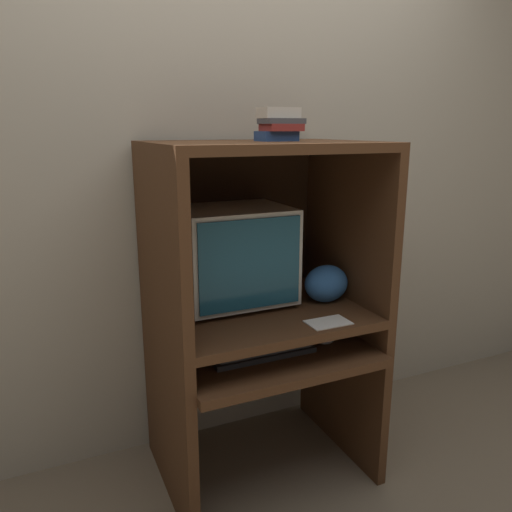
% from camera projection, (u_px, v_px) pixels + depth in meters
% --- Properties ---
extents(wall_back, '(6.00, 0.06, 2.60)m').
position_uv_depth(wall_back, '(225.00, 168.00, 2.29)').
color(wall_back, '#B2A893').
rests_on(wall_back, ground_plane).
extents(desk_base, '(0.86, 0.71, 0.61)m').
position_uv_depth(desk_base, '(265.00, 390.00, 2.13)').
color(desk_base, '#4C2D19').
rests_on(desk_base, ground_plane).
extents(desk_monitor_shelf, '(0.86, 0.67, 0.14)m').
position_uv_depth(desk_monitor_shelf, '(261.00, 316.00, 2.08)').
color(desk_monitor_shelf, '#4C2D19').
rests_on(desk_monitor_shelf, desk_base).
extents(hutch_upper, '(0.86, 0.67, 0.68)m').
position_uv_depth(hutch_upper, '(258.00, 203.00, 2.00)').
color(hutch_upper, '#4C2D19').
rests_on(hutch_upper, desk_monitor_shelf).
extents(crt_monitor, '(0.46, 0.38, 0.41)m').
position_uv_depth(crt_monitor, '(233.00, 255.00, 2.08)').
color(crt_monitor, beige).
rests_on(crt_monitor, desk_monitor_shelf).
extents(keyboard, '(0.42, 0.14, 0.03)m').
position_uv_depth(keyboard, '(261.00, 352.00, 1.97)').
color(keyboard, '#2D2D30').
rests_on(keyboard, desk_base).
extents(mouse, '(0.07, 0.05, 0.03)m').
position_uv_depth(mouse, '(326.00, 340.00, 2.07)').
color(mouse, '#B7B7B7').
rests_on(mouse, desk_base).
extents(snack_bag, '(0.20, 0.15, 0.16)m').
position_uv_depth(snack_bag, '(326.00, 284.00, 2.14)').
color(snack_bag, '#336BB7').
rests_on(snack_bag, desk_monitor_shelf).
extents(book_stack, '(0.16, 0.13, 0.13)m').
position_uv_depth(book_stack, '(279.00, 124.00, 1.92)').
color(book_stack, navy).
rests_on(book_stack, hutch_upper).
extents(paper_card, '(0.17, 0.11, 0.00)m').
position_uv_depth(paper_card, '(328.00, 322.00, 1.92)').
color(paper_card, white).
rests_on(paper_card, desk_monitor_shelf).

